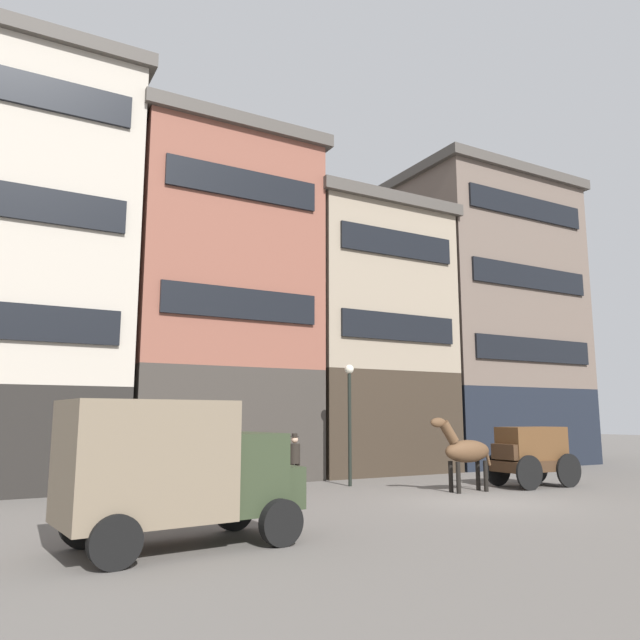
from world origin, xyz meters
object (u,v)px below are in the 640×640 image
streetlamp_curbside (350,406)px  fire_hydrant_curbside (257,477)px  cargo_wagon (531,452)px  draft_horse (465,451)px  pedestrian_officer (294,459)px  delivery_truck_near (177,467)px

streetlamp_curbside → fire_hydrant_curbside: (-3.25, 0.40, -2.24)m
cargo_wagon → streetlamp_curbside: bearing=149.2°
draft_horse → streetlamp_curbside: streetlamp_curbside is taller
streetlamp_curbside → pedestrian_officer: bearing=-172.9°
fire_hydrant_curbside → delivery_truck_near: bearing=-123.3°
cargo_wagon → delivery_truck_near: 13.69m
cargo_wagon → draft_horse: draft_horse is taller
draft_horse → delivery_truck_near: (-10.26, -3.60, 0.15)m
delivery_truck_near → fire_hydrant_curbside: size_ratio=5.41×
draft_horse → fire_hydrant_curbside: size_ratio=2.83×
streetlamp_curbside → delivery_truck_near: bearing=-139.7°
cargo_wagon → streetlamp_curbside: 6.32m
pedestrian_officer → delivery_truck_near: bearing=-131.4°
delivery_truck_near → fire_hydrant_curbside: (4.69, 7.14, -1.00)m
draft_horse → streetlamp_curbside: 4.14m
cargo_wagon → draft_horse: (-2.95, 0.00, 0.12)m
delivery_truck_near → draft_horse: bearing=19.3°
cargo_wagon → fire_hydrant_curbside: cargo_wagon is taller
draft_horse → delivery_truck_near: size_ratio=0.52×
streetlamp_curbside → fire_hydrant_curbside: streetlamp_curbside is taller
cargo_wagon → delivery_truck_near: size_ratio=0.66×
draft_horse → fire_hydrant_curbside: (-5.57, 3.54, -0.84)m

